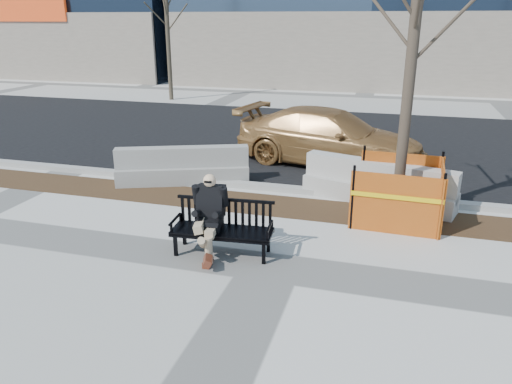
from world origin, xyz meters
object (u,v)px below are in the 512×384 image
seated_man (210,251)px  sedan (329,164)px  bench (223,253)px  jersey_barrier_left (184,183)px  jersey_barrier_right (376,203)px  tree_fence (395,218)px

seated_man → sedan: sedan is taller
bench → jersey_barrier_left: size_ratio=0.55×
bench → seated_man: seated_man is taller
sedan → jersey_barrier_right: bearing=-141.4°
seated_man → tree_fence: bearing=33.5°
jersey_barrier_right → sedan: bearing=133.7°
bench → jersey_barrier_right: size_ratio=0.53×
seated_man → jersey_barrier_left: seated_man is taller
bench → jersey_barrier_right: jersey_barrier_right is taller
tree_fence → sedan: 3.90m
tree_fence → jersey_barrier_right: 0.88m
seated_man → sedan: size_ratio=0.27×
bench → jersey_barrier_left: (-2.13, 3.24, 0.00)m
seated_man → jersey_barrier_right: (2.53, 3.10, 0.00)m
seated_man → sedan: bearing=74.0°
jersey_barrier_left → seated_man: bearing=-81.1°
tree_fence → sedan: size_ratio=1.22×
sedan → jersey_barrier_right: 3.02m
tree_fence → sedan: tree_fence is taller
tree_fence → sedan: (-1.79, 3.47, 0.00)m
sedan → jersey_barrier_left: size_ratio=1.63×
bench → jersey_barrier_left: bearing=118.6°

